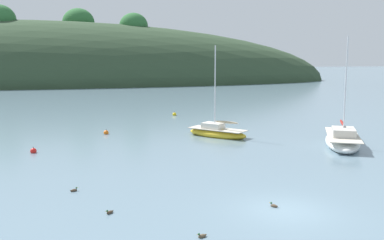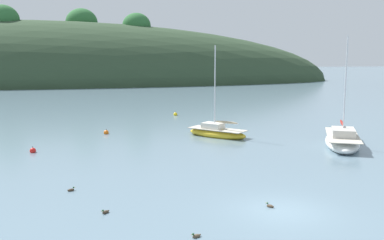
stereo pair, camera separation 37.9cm
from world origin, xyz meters
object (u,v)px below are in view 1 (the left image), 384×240
mooring_buoy_inner (174,114)px  duck_lead (74,190)px  duck_lone_left (110,212)px  duck_straggler (274,206)px  sailboat_cream_ketch (342,140)px  duck_lone_right (202,236)px  sailboat_red_portside (217,132)px  mooring_buoy_channel (33,151)px  mooring_buoy_outer (106,133)px

mooring_buoy_inner → duck_lead: mooring_buoy_inner is taller
duck_lone_left → duck_straggler: 7.44m
sailboat_cream_ketch → duck_lone_right: sailboat_cream_ketch is taller
sailboat_red_portside → mooring_buoy_channel: size_ratio=14.51×
mooring_buoy_channel → sailboat_red_portside: bearing=13.3°
mooring_buoy_outer → duck_lone_right: 23.58m
mooring_buoy_inner → duck_lone_left: bearing=-105.1°
mooring_buoy_channel → duck_lone_right: bearing=-63.9°
mooring_buoy_channel → duck_straggler: 18.80m
duck_lone_right → duck_lone_left: bearing=135.0°
mooring_buoy_outer → duck_lone_right: (3.05, -23.38, -0.07)m
mooring_buoy_inner → mooring_buoy_outer: (-7.88, -10.47, 0.00)m
sailboat_red_portside → duck_lone_right: 21.18m
mooring_buoy_inner → mooring_buoy_channel: bearing=-127.7°
duck_lone_right → duck_lone_left: same height
sailboat_cream_ketch → mooring_buoy_channel: size_ratio=15.73×
duck_lone_left → duck_straggler: bearing=-5.5°
duck_lead → duck_lone_left: size_ratio=1.08×
mooring_buoy_inner → duck_lone_right: 34.19m
mooring_buoy_channel → mooring_buoy_inner: bearing=52.3°
duck_lone_right → duck_lone_left: size_ratio=1.09×
mooring_buoy_inner → mooring_buoy_outer: bearing=-127.0°
duck_lone_right → mooring_buoy_inner: bearing=81.9°
mooring_buoy_inner → duck_straggler: (-0.81, -31.19, -0.07)m
sailboat_cream_ketch → duck_lone_left: sailboat_cream_ketch is taller
sailboat_red_portside → mooring_buoy_outer: sailboat_red_portside is taller
sailboat_cream_ketch → mooring_buoy_outer: sailboat_cream_ketch is taller
duck_straggler → mooring_buoy_inner: bearing=88.5°
sailboat_red_portside → duck_lone_left: (-9.51, -16.90, -0.30)m
mooring_buoy_channel → duck_lone_left: 14.36m
sailboat_red_portside → duck_straggler: size_ratio=20.39×
sailboat_cream_ketch → mooring_buoy_outer: bearing=152.9°
sailboat_red_portside → sailboat_cream_ketch: bearing=-35.1°
sailboat_red_portside → duck_straggler: sailboat_red_portside is taller
sailboat_red_portside → duck_lone_right: bearing=-106.8°
sailboat_red_portside → duck_straggler: 17.74m
duck_lone_right → duck_lead: 8.65m
mooring_buoy_outer → duck_lone_left: (-0.33, -20.01, -0.07)m
sailboat_cream_ketch → mooring_buoy_inner: bearing=116.3°
duck_lone_right → duck_lead: size_ratio=1.01×
sailboat_red_portside → mooring_buoy_channel: (-14.40, -3.40, -0.23)m
sailboat_red_portside → duck_lone_right: sailboat_red_portside is taller
duck_lone_left → duck_straggler: (7.40, -0.71, 0.00)m
mooring_buoy_outer → duck_lone_left: size_ratio=1.42×
mooring_buoy_channel → duck_lone_left: size_ratio=1.42×
duck_lead → duck_lone_left: same height
mooring_buoy_channel → duck_lead: size_ratio=1.32×
duck_lone_left → duck_straggler: size_ratio=0.99×
duck_straggler → duck_lone_right: bearing=-146.6°
mooring_buoy_inner → mooring_buoy_outer: 13.10m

